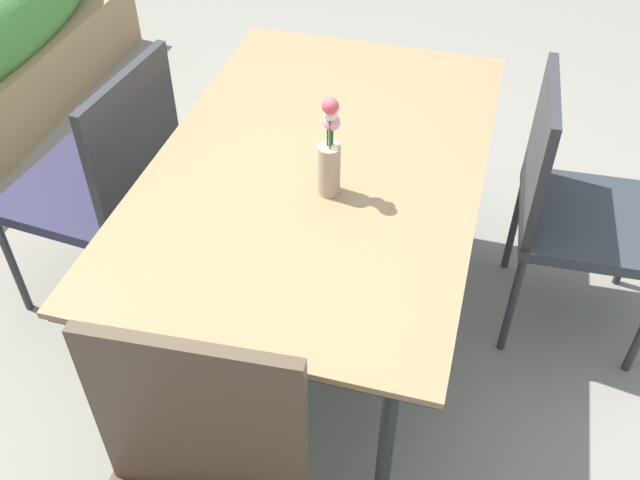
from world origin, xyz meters
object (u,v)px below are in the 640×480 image
(dining_table, at_px, (320,174))
(flower_vase, at_px, (330,151))
(chair_far_side, at_px, (107,177))
(chair_near_right, at_px, (571,201))

(dining_table, bearing_deg, flower_vase, -154.85)
(dining_table, xyz_separation_m, chair_far_side, (0.03, 0.75, -0.19))
(chair_far_side, relative_size, flower_vase, 3.18)
(chair_far_side, height_order, flower_vase, flower_vase)
(chair_far_side, bearing_deg, flower_vase, -96.40)
(dining_table, height_order, chair_far_side, chair_far_side)
(dining_table, bearing_deg, chair_far_side, 87.69)
(dining_table, height_order, chair_near_right, chair_near_right)
(chair_near_right, height_order, chair_far_side, chair_far_side)
(dining_table, relative_size, chair_near_right, 1.61)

